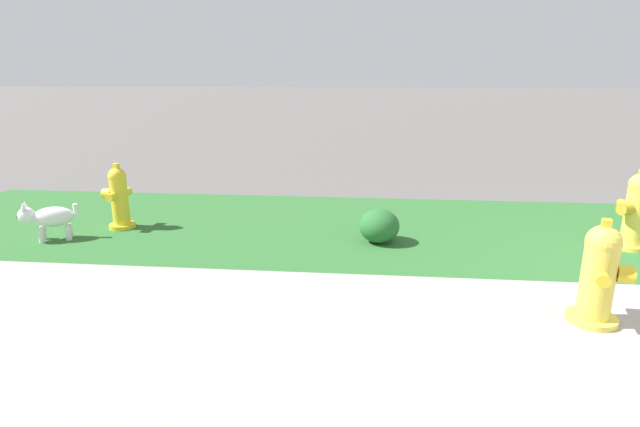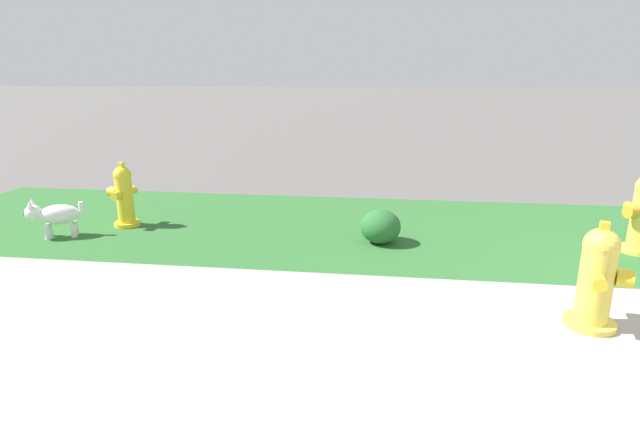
# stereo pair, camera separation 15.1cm
# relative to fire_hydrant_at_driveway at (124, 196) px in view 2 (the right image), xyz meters

# --- Properties ---
(fire_hydrant_at_driveway) EXTENTS (0.34, 0.37, 0.73)m
(fire_hydrant_at_driveway) POSITION_rel_fire_hydrant_at_driveway_xyz_m (0.00, 0.00, 0.00)
(fire_hydrant_at_driveway) COLOR yellow
(fire_hydrant_at_driveway) RESTS_ON ground
(fire_hydrant_mid_block) EXTENTS (0.38, 0.41, 0.75)m
(fire_hydrant_mid_block) POSITION_rel_fire_hydrant_at_driveway_xyz_m (4.31, -1.80, 0.01)
(fire_hydrant_mid_block) COLOR yellow
(fire_hydrant_mid_block) RESTS_ON ground
(small_white_dog) EXTENTS (0.53, 0.36, 0.43)m
(small_white_dog) POSITION_rel_fire_hydrant_at_driveway_xyz_m (-0.53, -0.48, -0.10)
(small_white_dog) COLOR white
(small_white_dog) RESTS_ON ground
(shrub_bush_near_lamp) EXTENTS (0.41, 0.41, 0.35)m
(shrub_bush_near_lamp) POSITION_rel_fire_hydrant_at_driveway_xyz_m (2.86, -0.22, -0.18)
(shrub_bush_near_lamp) COLOR #28662D
(shrub_bush_near_lamp) RESTS_ON ground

